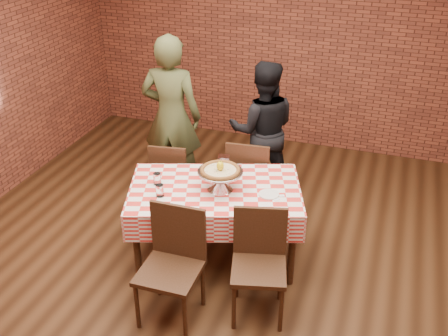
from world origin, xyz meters
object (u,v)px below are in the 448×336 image
Objects in this scene: diner_olive at (172,117)px; chair_far_left at (173,177)px; table at (215,224)px; pizza_stand at (220,180)px; condiment_caddy at (224,163)px; chair_far_right at (251,177)px; chair_near_right at (259,269)px; diner_black at (263,130)px; water_glass_left at (160,190)px; pizza at (220,171)px; chair_near_left at (169,270)px; water_glass_right at (157,179)px.

chair_far_left is at bearing 106.52° from diner_olive.
pizza_stand reaches higher than table.
condiment_caddy is at bearing 95.37° from table.
table is 0.82m from chair_far_right.
diner_black reaches higher than chair_near_right.
table is 1.64× the size of chair_near_right.
condiment_caddy is (0.37, 0.62, 0.02)m from water_glass_left.
pizza_stand is 0.88m from chair_near_right.
water_glass_left is at bearing 60.63° from chair_far_right.
diner_olive is at bearing 127.85° from condiment_caddy.
pizza is 0.37× the size of chair_near_left.
chair_near_left is at bearing -98.72° from pizza_stand.
diner_olive is (-0.87, 1.04, 0.53)m from table.
water_glass_left is 1.00× the size of water_glass_right.
chair_near_left is at bearing 106.12° from diner_olive.
chair_near_left is at bearing 104.02° from chair_far_left.
diner_black reaches higher than pizza.
condiment_caddy reaches higher than water_glass_left.
pizza_stand is at bearing 82.03° from chair_far_right.
table is 0.97× the size of diner_black.
pizza_stand is at bearing 75.96° from pizza.
water_glass_left is (-0.45, -0.28, -0.04)m from pizza_stand.
water_glass_left is at bearing -133.13° from condiment_caddy.
water_glass_right is 0.12× the size of chair_near_right.
water_glass_right is at bearing 100.89° from diner_olive.
condiment_caddy is at bearing 43.04° from water_glass_right.
table is 0.83× the size of diner_olive.
diner_olive reaches higher than table.
water_glass_right is at bearing -168.90° from table.
condiment_caddy is (-0.08, 0.34, -0.02)m from pizza_stand.
water_glass_left is at bearing -145.63° from table.
pizza_stand is 0.45× the size of chair_near_right.
condiment_caddy is at bearing 103.58° from pizza_stand.
chair_far_right is (-0.48, 1.40, 0.00)m from chair_near_right.
table is 13.63× the size of water_glass_left.
water_glass_left reaches higher than chair_far_left.
chair_far_right is 0.51× the size of diner_olive.
pizza_stand is 0.43× the size of chair_near_left.
water_glass_right is 0.13× the size of chair_far_left.
pizza_stand is 0.44× the size of chair_far_right.
chair_near_left is at bearing -104.55° from condiment_caddy.
chair_far_left is at bearing 122.40° from chair_near_right.
table is at bearing 78.48° from chair_far_right.
pizza_stand is 0.57m from water_glass_right.
table is 1.73× the size of chair_far_left.
water_glass_right is at bearing 94.98° from chair_far_left.
condiment_caddy is 0.61m from chair_far_right.
pizza_stand is at bearing 132.42° from chair_far_left.
pizza is 0.58m from water_glass_right.
chair_near_right is 1.06× the size of chair_far_left.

